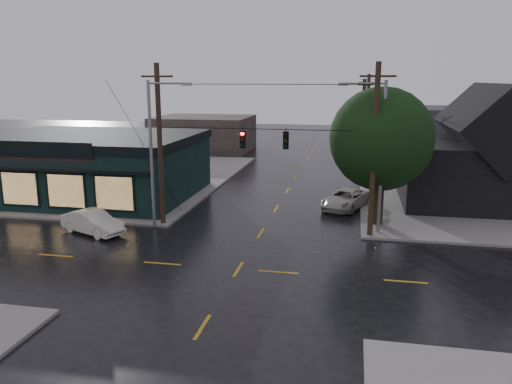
% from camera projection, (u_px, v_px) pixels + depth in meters
% --- Properties ---
extents(ground_plane, '(160.00, 160.00, 0.00)m').
position_uv_depth(ground_plane, '(238.00, 269.00, 24.71)').
color(ground_plane, black).
extents(sidewalk_nw, '(28.00, 28.00, 0.15)m').
position_uv_depth(sidewalk_nw, '(82.00, 177.00, 47.61)').
color(sidewalk_nw, gray).
rests_on(sidewalk_nw, ground).
extents(pizza_shop, '(16.30, 12.34, 4.90)m').
position_uv_depth(pizza_shop, '(91.00, 165.00, 39.36)').
color(pizza_shop, black).
rests_on(pizza_shop, ground).
extents(ne_building, '(12.60, 11.60, 8.75)m').
position_uv_depth(ne_building, '(486.00, 144.00, 37.12)').
color(ne_building, black).
rests_on(ne_building, ground).
extents(corner_tree, '(6.42, 6.42, 8.64)m').
position_uv_depth(corner_tree, '(381.00, 139.00, 30.79)').
color(corner_tree, black).
rests_on(corner_tree, ground).
extents(utility_pole_nw, '(2.00, 0.32, 10.15)m').
position_uv_depth(utility_pole_nw, '(163.00, 225.00, 32.16)').
color(utility_pole_nw, black).
rests_on(utility_pole_nw, ground).
extents(utility_pole_ne, '(2.00, 0.32, 10.15)m').
position_uv_depth(utility_pole_ne, '(369.00, 237.00, 29.69)').
color(utility_pole_ne, black).
rests_on(utility_pole_ne, ground).
extents(utility_pole_far_a, '(2.00, 0.32, 9.65)m').
position_uv_depth(utility_pole_far_a, '(364.00, 172.00, 50.25)').
color(utility_pole_far_a, black).
rests_on(utility_pole_far_a, ground).
extents(utility_pole_far_b, '(2.00, 0.32, 9.15)m').
position_uv_depth(utility_pole_far_b, '(362.00, 146.00, 69.38)').
color(utility_pole_far_b, black).
rests_on(utility_pole_far_b, ground).
extents(utility_pole_far_c, '(2.00, 0.32, 9.15)m').
position_uv_depth(utility_pole_far_c, '(361.00, 132.00, 88.50)').
color(utility_pole_far_c, black).
rests_on(utility_pole_far_c, ground).
extents(span_signal_assembly, '(13.00, 0.48, 1.23)m').
position_uv_depth(span_signal_assembly, '(264.00, 139.00, 29.64)').
color(span_signal_assembly, black).
rests_on(span_signal_assembly, ground).
extents(streetlight_nw, '(5.40, 0.30, 9.15)m').
position_uv_depth(streetlight_nw, '(155.00, 228.00, 31.54)').
color(streetlight_nw, gray).
rests_on(streetlight_nw, ground).
extents(streetlight_ne, '(5.40, 0.30, 9.15)m').
position_uv_depth(streetlight_ne, '(378.00, 234.00, 30.27)').
color(streetlight_ne, gray).
rests_on(streetlight_ne, ground).
extents(bg_building_west, '(12.00, 10.00, 4.40)m').
position_uv_depth(bg_building_west, '(204.00, 133.00, 65.12)').
color(bg_building_west, '#312623').
rests_on(bg_building_west, ground).
extents(bg_building_east, '(14.00, 12.00, 5.60)m').
position_uv_depth(bg_building_east, '(439.00, 130.00, 64.08)').
color(bg_building_east, '#2A2B30').
rests_on(bg_building_east, ground).
extents(sedan_cream, '(4.55, 3.03, 1.42)m').
position_uv_depth(sedan_cream, '(93.00, 222.00, 30.26)').
color(sedan_cream, silver).
rests_on(sedan_cream, ground).
extents(suv_silver, '(3.87, 5.42, 1.37)m').
position_uv_depth(suv_silver, '(345.00, 199.00, 36.09)').
color(suv_silver, '#B6B4A8').
rests_on(suv_silver, ground).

